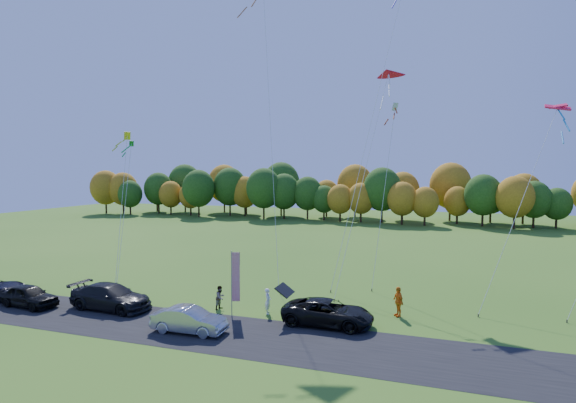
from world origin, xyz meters
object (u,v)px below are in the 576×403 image
(person_east, at_px, (398,302))
(black_suv, at_px, (328,312))
(silver_sedan, at_px, (189,320))
(feather_flag, at_px, (235,276))

(person_east, bearing_deg, black_suv, -85.13)
(silver_sedan, distance_m, feather_flag, 4.21)
(black_suv, xyz_separation_m, silver_sedan, (-7.36, -3.80, -0.04))
(feather_flag, bearing_deg, black_suv, 2.27)
(black_suv, distance_m, silver_sedan, 8.28)
(person_east, bearing_deg, silver_sedan, -91.68)
(silver_sedan, bearing_deg, person_east, -60.39)
(silver_sedan, height_order, person_east, person_east)
(feather_flag, bearing_deg, person_east, 18.10)
(black_suv, bearing_deg, silver_sedan, 118.14)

